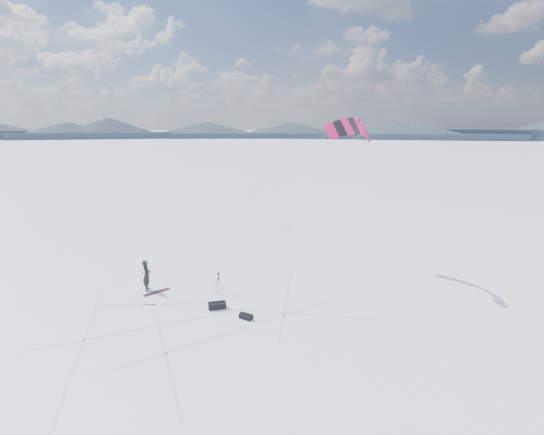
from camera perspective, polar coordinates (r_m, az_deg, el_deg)
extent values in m
plane|color=white|center=(22.67, -11.54, -12.69)|extent=(1800.00, 1800.00, 0.00)
cube|color=#1B2331|center=(337.66, 17.71, 11.24)|extent=(152.40, 113.97, 4.38)
cone|color=#1B2331|center=(337.62, 17.74, 11.61)|extent=(87.43, 87.43, 8.00)
cube|color=#1B2331|center=(340.14, -1.54, 11.85)|extent=(155.54, 70.36, 4.38)
cone|color=#1B2331|center=(340.10, -1.54, 12.22)|extent=(74.14, 74.14, 8.00)
cube|color=#1B2331|center=(340.34, -20.71, 11.03)|extent=(155.54, 70.36, 4.38)
cone|color=#1B2331|center=(340.29, -20.74, 11.40)|extent=(74.14, 74.14, 8.00)
cube|color=silver|center=(19.93, -26.89, -17.76)|extent=(6.00, 0.12, 0.01)
cube|color=silver|center=(21.49, -20.70, -14.81)|extent=(3.52, 7.29, 0.01)
cube|color=silver|center=(23.31, -15.55, -12.16)|extent=(6.45, 7.79, 0.01)
cube|color=silver|center=(25.31, -11.26, -9.83)|extent=(11.66, 3.07, 0.01)
cube|color=silver|center=(20.20, -6.29, -15.86)|extent=(1.27, 5.91, 0.01)
cube|color=silver|center=(22.40, -2.34, -12.73)|extent=(6.52, 4.83, 0.01)
cube|color=silver|center=(24.73, 0.82, -10.13)|extent=(8.85, 4.87, 0.01)
imported|color=black|center=(25.58, -17.55, -9.97)|extent=(0.46, 0.70, 1.91)
cube|color=maroon|center=(25.08, -16.34, -10.31)|extent=(1.56, 1.12, 0.04)
cylinder|color=black|center=(24.19, -7.31, -9.48)|extent=(0.37, 0.08, 1.04)
cylinder|color=black|center=(24.28, -8.00, -9.41)|extent=(0.25, 0.31, 1.04)
cylinder|color=black|center=(24.01, -7.86, -9.67)|extent=(0.16, 0.36, 1.04)
cylinder|color=black|center=(24.03, -7.75, -8.74)|extent=(0.03, 0.03, 0.34)
cube|color=black|center=(23.94, -7.76, -8.25)|extent=(0.08, 0.08, 0.05)
cube|color=black|center=(23.91, -7.77, -8.05)|extent=(0.14, 0.10, 0.10)
cylinder|color=black|center=(23.99, -7.78, -7.98)|extent=(0.07, 0.10, 0.07)
cube|color=black|center=(22.29, -7.95, -12.49)|extent=(0.97, 0.50, 0.36)
cylinder|color=black|center=(22.21, -7.96, -12.03)|extent=(0.90, 0.15, 0.09)
cube|color=black|center=(21.08, -3.79, -14.11)|extent=(0.76, 0.73, 0.26)
cylinder|color=black|center=(21.01, -3.80, -13.74)|extent=(0.55, 0.51, 0.08)
cube|color=#C60E4F|center=(25.95, 13.33, 12.00)|extent=(0.99, 0.85, 1.35)
cube|color=black|center=(26.65, 13.13, 12.44)|extent=(0.86, 0.89, 1.28)
cube|color=#C60E4F|center=(27.35, 12.64, 12.71)|extent=(0.73, 0.90, 1.21)
cube|color=black|center=(28.01, 11.90, 12.83)|extent=(0.86, 0.90, 1.13)
cube|color=#C60E4F|center=(28.61, 10.95, 12.80)|extent=(0.98, 0.88, 1.21)
cube|color=black|center=(29.12, 9.86, 12.61)|extent=(1.10, 0.82, 1.28)
cube|color=#C60E4F|center=(29.52, 8.68, 12.29)|extent=(1.19, 0.74, 1.35)
cylinder|color=#979798|center=(24.26, -2.06, 2.48)|extent=(13.76, 0.34, 8.26)
cylinder|color=#979798|center=(26.23, -3.55, 3.27)|extent=(13.03, 4.47, 8.26)
cylinder|color=black|center=(25.16, -17.73, -7.52)|extent=(0.55, 0.13, 0.03)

